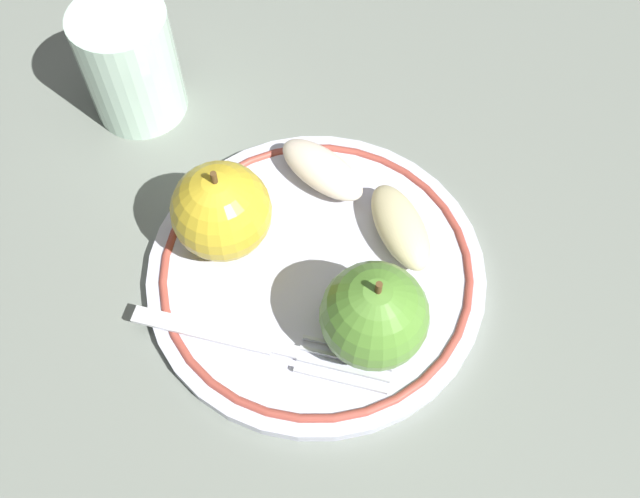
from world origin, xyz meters
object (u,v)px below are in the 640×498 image
fork (252,342)px  apple_red_whole (374,316)px  drinking_glass (130,64)px  apple_second_whole (221,211)px  apple_slice_front (400,227)px  apple_slice_back (322,169)px  plate (320,267)px

fork → apple_red_whole: bearing=16.9°
drinking_glass → apple_red_whole: bearing=-10.6°
apple_second_whole → apple_slice_front: bearing=39.9°
apple_slice_back → fork: bearing=112.1°
apple_slice_back → apple_red_whole: bearing=145.4°
fork → drinking_glass: drinking_glass is taller
plate → apple_slice_back: apple_slice_back is taller
apple_slice_front → apple_slice_back: 0.08m
apple_red_whole → apple_slice_back: bearing=143.1°
apple_red_whole → apple_slice_front: size_ratio=1.05×
apple_slice_front → fork: size_ratio=0.44×
fork → apple_slice_front: bearing=53.5°
apple_red_whole → apple_slice_front: 0.09m
apple_red_whole → fork: apple_red_whole is taller
apple_red_whole → apple_slice_back: apple_red_whole is taller
plate → drinking_glass: drinking_glass is taller
apple_second_whole → fork: bearing=-35.7°
apple_slice_back → drinking_glass: 0.18m
apple_red_whole → drinking_glass: 0.29m
apple_slice_back → fork: size_ratio=0.44×
apple_red_whole → apple_second_whole: bearing=-178.5°
plate → apple_slice_back: (-0.05, 0.06, 0.02)m
apple_slice_back → drinking_glass: bearing=11.8°
plate → apple_red_whole: (0.06, -0.02, 0.04)m
apple_second_whole → apple_slice_front: size_ratio=1.05×
apple_red_whole → fork: size_ratio=0.46×
apple_second_whole → plate: bearing=21.7°
plate → apple_slice_front: (0.03, 0.05, 0.02)m
apple_slice_front → drinking_glass: drinking_glass is taller
fork → apple_second_whole: bearing=119.4°
apple_slice_back → drinking_glass: size_ratio=0.78×
apple_second_whole → fork: size_ratio=0.46×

